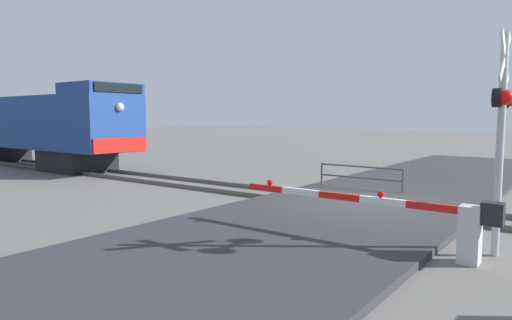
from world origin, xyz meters
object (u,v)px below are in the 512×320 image
Objects in this scene: crossing_signal at (503,117)px; crossing_gate at (430,219)px; locomotive at (34,126)px; guard_railing at (360,175)px.

crossing_signal is 2.30m from crossing_gate.
locomotive is 17.90m from guard_railing.
crossing_signal is at bearing -135.90° from guard_railing.
locomotive is at bearing 82.69° from crossing_signal.
locomotive reaches higher than crossing_gate.
guard_railing is (5.25, 5.08, -2.00)m from crossing_signal.
guard_railing is at bearing -82.52° from locomotive.
locomotive is 22.11m from crossing_gate.
crossing_gate is 1.78× the size of guard_railing.
crossing_gate is (-0.79, 1.02, -1.90)m from crossing_signal.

